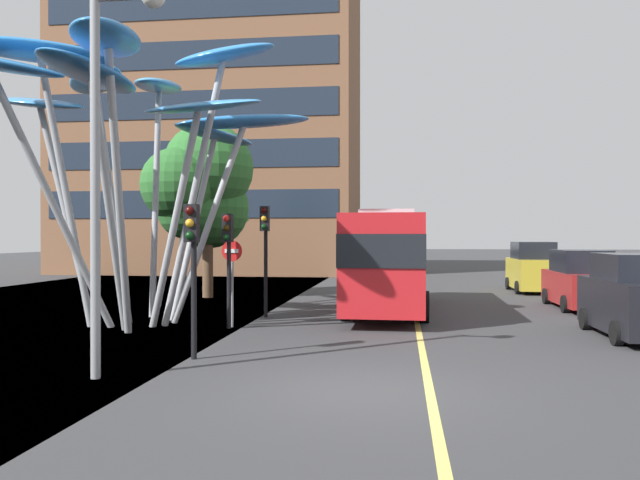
{
  "coord_description": "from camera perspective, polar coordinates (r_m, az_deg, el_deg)",
  "views": [
    {
      "loc": [
        0.67,
        -10.73,
        2.62
      ],
      "look_at": [
        -1.85,
        8.89,
        2.5
      ],
      "focal_mm": 35.53,
      "sensor_mm": 36.0,
      "label": 1
    }
  ],
  "objects": [
    {
      "name": "tree_pavement_far",
      "position": [
        43.67,
        -5.61,
        2.3
      ],
      "size": [
        4.65,
        5.49,
        6.14
      ],
      "color": "brown",
      "rests_on": "ground"
    },
    {
      "name": "car_parked_mid",
      "position": [
        18.29,
        26.73,
        -4.69
      ],
      "size": [
        2.09,
        4.25,
        2.17
      ],
      "color": "black",
      "rests_on": "ground"
    },
    {
      "name": "traffic_light_kerb_far",
      "position": [
        18.03,
        -8.29,
        -0.46
      ],
      "size": [
        0.28,
        0.42,
        3.25
      ],
      "color": "black",
      "rests_on": "ground"
    },
    {
      "name": "backdrop_building",
      "position": [
        48.48,
        -9.47,
        10.79
      ],
      "size": [
        20.91,
        11.37,
        22.82
      ],
      "color": "brown",
      "rests_on": "ground"
    },
    {
      "name": "ground",
      "position": [
        11.15,
        -0.19,
        -13.49
      ],
      "size": [
        120.0,
        240.0,
        0.1
      ],
      "color": "#38383A"
    },
    {
      "name": "red_bus",
      "position": [
        22.23,
        6.16,
        -1.47
      ],
      "size": [
        2.82,
        10.2,
        3.5
      ],
      "color": "red",
      "rests_on": "ground"
    },
    {
      "name": "leaf_sculpture",
      "position": [
        19.34,
        -17.08,
        12.1
      ],
      "size": [
        9.82,
        10.75,
        8.33
      ],
      "color": "#9EA0A5",
      "rests_on": "ground"
    },
    {
      "name": "street_lamp",
      "position": [
        12.35,
        -18.28,
        9.58
      ],
      "size": [
        1.43,
        0.44,
        7.2
      ],
      "color": "gray",
      "rests_on": "ground"
    },
    {
      "name": "no_entry_sign",
      "position": [
        18.38,
        -7.93,
        -2.63
      ],
      "size": [
        0.6,
        0.12,
        2.5
      ],
      "color": "gray",
      "rests_on": "ground"
    },
    {
      "name": "car_parked_far",
      "position": [
        24.81,
        22.4,
        -3.45
      ],
      "size": [
        1.96,
        4.59,
        2.12
      ],
      "color": "maroon",
      "rests_on": "ground"
    },
    {
      "name": "traffic_light_island_mid",
      "position": [
        20.39,
        -4.97,
        0.28
      ],
      "size": [
        0.28,
        0.42,
        3.58
      ],
      "color": "black",
      "rests_on": "ground"
    },
    {
      "name": "traffic_light_kerb_near",
      "position": [
        13.62,
        -11.43,
        -0.6
      ],
      "size": [
        0.28,
        0.42,
        3.29
      ],
      "color": "black",
      "rests_on": "ground"
    },
    {
      "name": "tree_pavement_near",
      "position": [
        27.49,
        -10.73,
        4.63
      ],
      "size": [
        4.37,
        4.95,
        7.48
      ],
      "color": "brown",
      "rests_on": "ground"
    },
    {
      "name": "car_side_street",
      "position": [
        31.36,
        18.63,
        -2.46
      ],
      "size": [
        2.03,
        4.19,
        2.35
      ],
      "color": "gold",
      "rests_on": "ground"
    }
  ]
}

